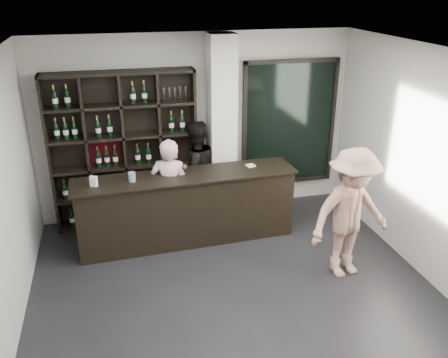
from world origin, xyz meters
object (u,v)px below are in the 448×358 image
object	(u,v)px
wine_shelf	(125,151)
taster_black	(195,172)
tasting_counter	(187,208)
taster_pink	(170,191)
customer	(351,214)

from	to	relation	value
wine_shelf	taster_black	xyz separation A→B (m)	(1.05, -0.17, -0.38)
tasting_counter	taster_pink	xyz separation A→B (m)	(-0.22, 0.10, 0.26)
taster_black	customer	size ratio (longest dim) A/B	0.94
taster_black	tasting_counter	bearing A→B (deg)	48.69
wine_shelf	tasting_counter	world-z (taller)	wine_shelf
taster_pink	customer	xyz separation A→B (m)	(2.09, -1.45, 0.09)
tasting_counter	taster_pink	distance (m)	0.35
customer	wine_shelf	bearing A→B (deg)	132.18
tasting_counter	customer	size ratio (longest dim) A/B	1.82
tasting_counter	taster_black	distance (m)	0.76
taster_pink	wine_shelf	bearing A→B (deg)	-32.23
taster_pink	taster_black	xyz separation A→B (m)	(0.47, 0.55, 0.04)
wine_shelf	taster_black	distance (m)	1.13
wine_shelf	taster_black	size ratio (longest dim) A/B	1.47
taster_pink	customer	distance (m)	2.55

